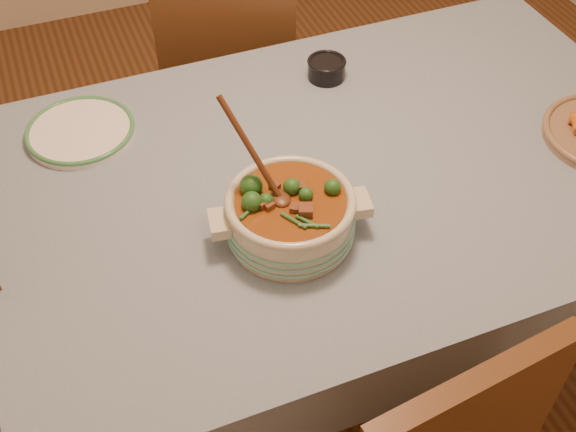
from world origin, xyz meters
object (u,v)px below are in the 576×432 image
object	(u,v)px
stew_casserole	(290,213)
white_plate	(80,131)
chair_far	(229,69)
condiment_bowl	(327,68)
dining_table	(342,192)

from	to	relation	value
stew_casserole	white_plate	world-z (taller)	stew_casserole
white_plate	chair_far	size ratio (longest dim) A/B	0.36
condiment_bowl	chair_far	distance (m)	0.56
white_plate	condiment_bowl	xyz separation A→B (m)	(0.67, 0.00, 0.02)
stew_casserole	white_plate	size ratio (longest dim) A/B	1.06
stew_casserole	chair_far	bearing A→B (deg)	80.33
stew_casserole	condiment_bowl	xyz separation A→B (m)	(0.31, 0.50, -0.04)
stew_casserole	dining_table	bearing A→B (deg)	38.82
stew_casserole	condiment_bowl	bearing A→B (deg)	58.77
chair_far	white_plate	bearing A→B (deg)	58.64
condiment_bowl	chair_far	bearing A→B (deg)	106.66
dining_table	condiment_bowl	bearing A→B (deg)	73.43
chair_far	dining_table	bearing A→B (deg)	109.72
stew_casserole	white_plate	xyz separation A→B (m)	(-0.36, 0.50, -0.06)
condiment_bowl	white_plate	bearing A→B (deg)	180.00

